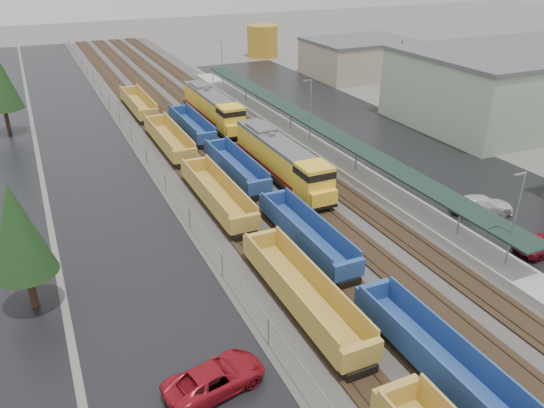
{
  "coord_description": "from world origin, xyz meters",
  "views": [
    {
      "loc": [
        -19.72,
        -2.65,
        21.64
      ],
      "look_at": [
        -2.9,
        33.78,
        2.0
      ],
      "focal_mm": 35.0,
      "sensor_mm": 36.0,
      "label": 1
    }
  ],
  "objects_px": {
    "well_string_yellow": "(252,236)",
    "well_string_blue": "(360,285)",
    "parked_car_east_b": "(544,244)",
    "locomotive_trail": "(213,108)",
    "parked_car_west_c": "(215,378)",
    "storage_tank": "(263,41)",
    "parked_car_east_c": "(482,205)",
    "locomotive_lead": "(282,160)"
  },
  "relations": [
    {
      "from": "locomotive_trail",
      "to": "parked_car_east_b",
      "type": "xyz_separation_m",
      "value": [
        12.56,
        -42.05,
        -1.57
      ]
    },
    {
      "from": "parked_car_west_c",
      "to": "parked_car_east_c",
      "type": "relative_size",
      "value": 1.05
    },
    {
      "from": "parked_car_east_c",
      "to": "storage_tank",
      "type": "bearing_deg",
      "value": 13.26
    },
    {
      "from": "locomotive_lead",
      "to": "parked_car_west_c",
      "type": "relative_size",
      "value": 3.28
    },
    {
      "from": "locomotive_lead",
      "to": "parked_car_east_b",
      "type": "bearing_deg",
      "value": -59.18
    },
    {
      "from": "well_string_blue",
      "to": "parked_car_east_c",
      "type": "distance_m",
      "value": 18.27
    },
    {
      "from": "locomotive_trail",
      "to": "locomotive_lead",
      "type": "bearing_deg",
      "value": -90.0
    },
    {
      "from": "locomotive_lead",
      "to": "parked_car_east_c",
      "type": "bearing_deg",
      "value": -46.74
    },
    {
      "from": "locomotive_trail",
      "to": "parked_car_west_c",
      "type": "bearing_deg",
      "value": -109.08
    },
    {
      "from": "parked_car_east_b",
      "to": "parked_car_east_c",
      "type": "distance_m",
      "value": 7.11
    },
    {
      "from": "locomotive_trail",
      "to": "well_string_blue",
      "type": "distance_m",
      "value": 41.48
    },
    {
      "from": "locomotive_trail",
      "to": "well_string_yellow",
      "type": "relative_size",
      "value": 0.19
    },
    {
      "from": "storage_tank",
      "to": "well_string_yellow",
      "type": "bearing_deg",
      "value": -114.45
    },
    {
      "from": "storage_tank",
      "to": "parked_car_east_b",
      "type": "height_order",
      "value": "storage_tank"
    },
    {
      "from": "locomotive_lead",
      "to": "well_string_blue",
      "type": "xyz_separation_m",
      "value": [
        -4.0,
        -20.27,
        -1.14
      ]
    },
    {
      "from": "parked_car_east_b",
      "to": "storage_tank",
      "type": "bearing_deg",
      "value": -9.04
    },
    {
      "from": "locomotive_lead",
      "to": "parked_car_east_b",
      "type": "relative_size",
      "value": 3.71
    },
    {
      "from": "well_string_yellow",
      "to": "storage_tank",
      "type": "bearing_deg",
      "value": 65.55
    },
    {
      "from": "locomotive_lead",
      "to": "locomotive_trail",
      "type": "xyz_separation_m",
      "value": [
        0.0,
        21.0,
        0.0
      ]
    },
    {
      "from": "storage_tank",
      "to": "parked_car_west_c",
      "type": "xyz_separation_m",
      "value": [
        -40.92,
        -86.14,
        -2.46
      ]
    },
    {
      "from": "well_string_blue",
      "to": "parked_car_east_b",
      "type": "relative_size",
      "value": 17.98
    },
    {
      "from": "storage_tank",
      "to": "parked_car_west_c",
      "type": "height_order",
      "value": "storage_tank"
    },
    {
      "from": "locomotive_lead",
      "to": "parked_car_east_c",
      "type": "relative_size",
      "value": 3.44
    },
    {
      "from": "locomotive_trail",
      "to": "well_string_blue",
      "type": "xyz_separation_m",
      "value": [
        -4.0,
        -41.27,
        -1.14
      ]
    },
    {
      "from": "locomotive_trail",
      "to": "parked_car_west_c",
      "type": "xyz_separation_m",
      "value": [
        -15.54,
        -44.93,
        -1.47
      ]
    },
    {
      "from": "storage_tank",
      "to": "locomotive_lead",
      "type": "bearing_deg",
      "value": -112.19
    },
    {
      "from": "locomotive_trail",
      "to": "well_string_yellow",
      "type": "xyz_separation_m",
      "value": [
        -8.0,
        -32.21,
        -1.08
      ]
    },
    {
      "from": "locomotive_trail",
      "to": "parked_car_east_b",
      "type": "relative_size",
      "value": 3.71
    },
    {
      "from": "storage_tank",
      "to": "parked_car_east_b",
      "type": "distance_m",
      "value": 84.28
    },
    {
      "from": "locomotive_trail",
      "to": "storage_tank",
      "type": "height_order",
      "value": "storage_tank"
    },
    {
      "from": "well_string_blue",
      "to": "parked_car_east_b",
      "type": "bearing_deg",
      "value": -2.7
    },
    {
      "from": "storage_tank",
      "to": "parked_car_east_c",
      "type": "xyz_separation_m",
      "value": [
        -12.23,
        -76.18,
        -2.47
      ]
    },
    {
      "from": "well_string_blue",
      "to": "parked_car_east_c",
      "type": "relative_size",
      "value": 16.67
    },
    {
      "from": "locomotive_lead",
      "to": "storage_tank",
      "type": "distance_m",
      "value": 67.2
    },
    {
      "from": "locomotive_lead",
      "to": "well_string_blue",
      "type": "height_order",
      "value": "locomotive_lead"
    },
    {
      "from": "well_string_blue",
      "to": "parked_car_east_b",
      "type": "distance_m",
      "value": 16.58
    },
    {
      "from": "well_string_yellow",
      "to": "well_string_blue",
      "type": "bearing_deg",
      "value": -66.17
    },
    {
      "from": "locomotive_lead",
      "to": "well_string_yellow",
      "type": "distance_m",
      "value": 13.82
    },
    {
      "from": "locomotive_trail",
      "to": "parked_car_east_b",
      "type": "bearing_deg",
      "value": -73.37
    },
    {
      "from": "well_string_blue",
      "to": "locomotive_trail",
      "type": "bearing_deg",
      "value": 84.46
    },
    {
      "from": "locomotive_lead",
      "to": "storage_tank",
      "type": "xyz_separation_m",
      "value": [
        25.38,
        62.21,
        0.99
      ]
    },
    {
      "from": "well_string_blue",
      "to": "parked_car_west_c",
      "type": "distance_m",
      "value": 12.11
    }
  ]
}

